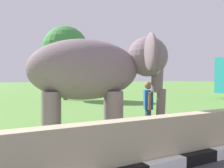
% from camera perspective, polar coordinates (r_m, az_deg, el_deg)
% --- Properties ---
extents(barrier_parapet, '(28.00, 0.36, 1.00)m').
position_cam_1_polar(barrier_parapet, '(4.62, 1.93, -14.48)').
color(barrier_parapet, tan).
rests_on(barrier_parapet, ground_plane).
extents(elephant, '(4.05, 3.17, 2.96)m').
position_cam_1_polar(elephant, '(7.00, -3.77, 2.90)').
color(elephant, slate).
rests_on(elephant, ground_plane).
extents(person_handler, '(0.41, 0.63, 1.66)m').
position_cam_1_polar(person_handler, '(7.63, 8.32, -4.93)').
color(person_handler, navy).
rests_on(person_handler, ground_plane).
extents(tree_distant, '(3.68, 3.68, 5.94)m').
position_cam_1_polar(tree_distant, '(20.49, -10.71, 7.85)').
color(tree_distant, brown).
rests_on(tree_distant, ground_plane).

